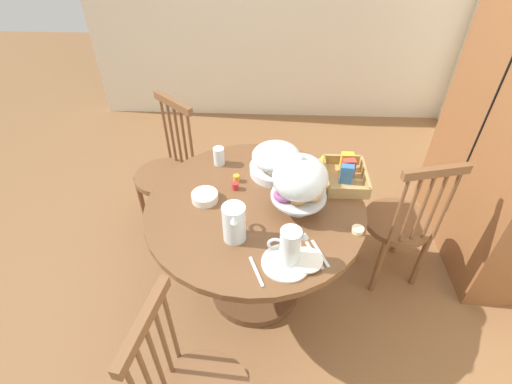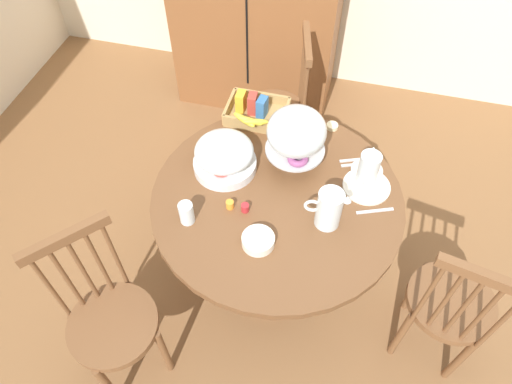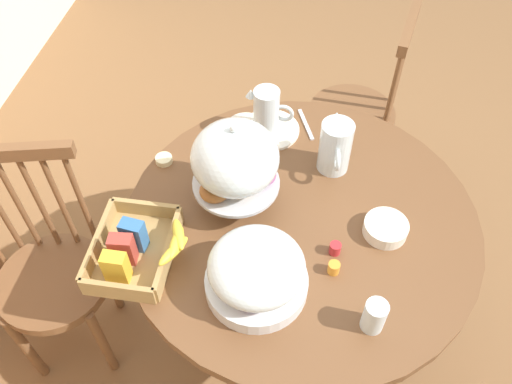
% 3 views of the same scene
% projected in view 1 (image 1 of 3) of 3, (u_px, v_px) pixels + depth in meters
% --- Properties ---
extents(ground_plane, '(10.00, 10.00, 0.00)m').
position_uv_depth(ground_plane, '(266.00, 303.00, 2.42)').
color(ground_plane, brown).
extents(dining_table, '(1.16, 1.16, 0.74)m').
position_uv_depth(dining_table, '(255.00, 234.00, 2.17)').
color(dining_table, brown).
rests_on(dining_table, ground_plane).
extents(windsor_chair_near_window, '(0.47, 0.47, 0.97)m').
position_uv_depth(windsor_chair_near_window, '(167.00, 175.00, 2.69)').
color(windsor_chair_near_window, brown).
rests_on(windsor_chair_near_window, ground_plane).
extents(windsor_chair_facing_door, '(0.41, 0.42, 0.97)m').
position_uv_depth(windsor_chair_facing_door, '(400.00, 224.00, 2.32)').
color(windsor_chair_facing_door, brown).
rests_on(windsor_chair_facing_door, ground_plane).
extents(pastry_stand_with_dome, '(0.28, 0.28, 0.34)m').
position_uv_depth(pastry_stand_with_dome, '(300.00, 180.00, 1.87)').
color(pastry_stand_with_dome, silver).
rests_on(pastry_stand_with_dome, dining_table).
extents(fruit_platter_covered, '(0.30, 0.30, 0.18)m').
position_uv_depth(fruit_platter_covered, '(276.00, 161.00, 2.18)').
color(fruit_platter_covered, silver).
rests_on(fruit_platter_covered, dining_table).
extents(orange_juice_pitcher, '(0.19, 0.11, 0.19)m').
position_uv_depth(orange_juice_pitcher, '(234.00, 224.00, 1.79)').
color(orange_juice_pitcher, silver).
rests_on(orange_juice_pitcher, dining_table).
extents(milk_pitcher, '(0.09, 0.18, 0.19)m').
position_uv_depth(milk_pitcher, '(290.00, 248.00, 1.67)').
color(milk_pitcher, silver).
rests_on(milk_pitcher, dining_table).
extents(cereal_basket, '(0.32, 0.30, 0.12)m').
position_uv_depth(cereal_basket, '(343.00, 173.00, 2.15)').
color(cereal_basket, tan).
rests_on(cereal_basket, dining_table).
extents(china_plate_large, '(0.22, 0.22, 0.01)m').
position_uv_depth(china_plate_large, '(286.00, 263.00, 1.72)').
color(china_plate_large, white).
rests_on(china_plate_large, dining_table).
extents(china_plate_small, '(0.15, 0.15, 0.01)m').
position_uv_depth(china_plate_small, '(306.00, 260.00, 1.72)').
color(china_plate_small, white).
rests_on(china_plate_small, china_plate_large).
extents(cereal_bowl, '(0.14, 0.14, 0.04)m').
position_uv_depth(cereal_bowl, '(205.00, 197.00, 2.03)').
color(cereal_bowl, white).
rests_on(cereal_bowl, dining_table).
extents(drinking_glass, '(0.06, 0.06, 0.11)m').
position_uv_depth(drinking_glass, '(219.00, 156.00, 2.26)').
color(drinking_glass, silver).
rests_on(drinking_glass, dining_table).
extents(butter_dish, '(0.06, 0.06, 0.02)m').
position_uv_depth(butter_dish, '(358.00, 230.00, 1.87)').
color(butter_dish, beige).
rests_on(butter_dish, dining_table).
extents(jam_jar_strawberry, '(0.04, 0.04, 0.04)m').
position_uv_depth(jam_jar_strawberry, '(235.00, 186.00, 2.11)').
color(jam_jar_strawberry, '#B7282D').
rests_on(jam_jar_strawberry, dining_table).
extents(jam_jar_apricot, '(0.04, 0.04, 0.04)m').
position_uv_depth(jam_jar_apricot, '(237.00, 178.00, 2.16)').
color(jam_jar_apricot, orange).
rests_on(jam_jar_apricot, dining_table).
extents(table_knife, '(0.16, 0.08, 0.01)m').
position_uv_depth(table_knife, '(314.00, 255.00, 1.76)').
color(table_knife, silver).
rests_on(table_knife, dining_table).
extents(dinner_fork, '(0.16, 0.08, 0.01)m').
position_uv_depth(dinner_fork, '(320.00, 253.00, 1.76)').
color(dinner_fork, silver).
rests_on(dinner_fork, dining_table).
extents(soup_spoon, '(0.16, 0.08, 0.01)m').
position_uv_depth(soup_spoon, '(256.00, 271.00, 1.69)').
color(soup_spoon, silver).
rests_on(soup_spoon, dining_table).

